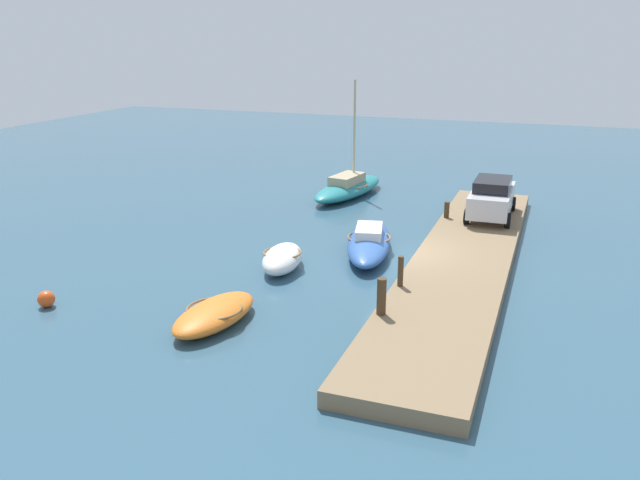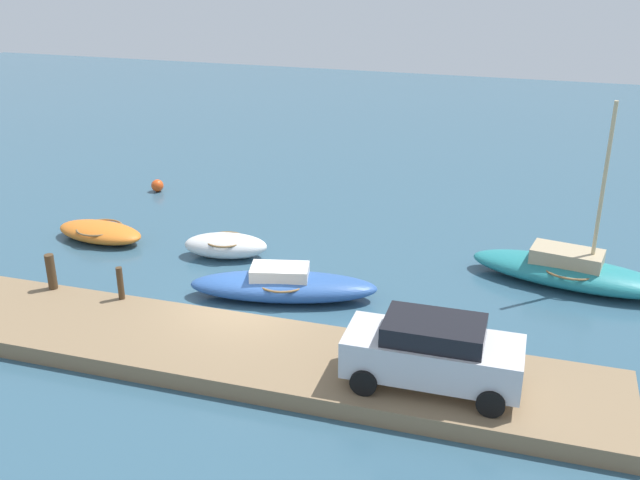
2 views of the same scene
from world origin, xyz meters
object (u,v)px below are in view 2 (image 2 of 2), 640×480
at_px(mooring_post_mid_west, 120,283).
at_px(mooring_post_mid_east, 413,331).
at_px(rowboat_orange, 100,232).
at_px(mooring_post_west, 51,272).
at_px(marker_buoy, 157,186).
at_px(dinghy_white, 226,245).
at_px(motorboat_blue, 283,285).
at_px(sailboat_teal, 570,271).
at_px(parked_car, 433,352).

height_order(mooring_post_mid_west, mooring_post_mid_east, mooring_post_mid_west).
height_order(rowboat_orange, mooring_post_mid_west, mooring_post_mid_west).
relative_size(mooring_post_west, mooring_post_mid_west, 1.10).
relative_size(mooring_post_mid_west, marker_buoy, 1.88).
distance_m(mooring_post_mid_east, marker_buoy, 16.61).
relative_size(dinghy_white, mooring_post_mid_east, 4.35).
bearing_deg(motorboat_blue, mooring_post_west, -174.07).
relative_size(rowboat_orange, motorboat_blue, 0.60).
bearing_deg(mooring_post_mid_west, rowboat_orange, 128.59).
bearing_deg(mooring_post_mid_west, mooring_post_west, 180.00).
distance_m(motorboat_blue, mooring_post_mid_east, 4.96).
bearing_deg(mooring_post_mid_east, sailboat_teal, 55.51).
bearing_deg(mooring_post_mid_east, motorboat_blue, 152.83).
height_order(motorboat_blue, marker_buoy, motorboat_blue).
xyz_separation_m(dinghy_white, sailboat_teal, (11.35, 1.15, 0.07)).
bearing_deg(sailboat_teal, parked_car, -102.85).
height_order(rowboat_orange, parked_car, parked_car).
distance_m(parked_car, marker_buoy, 18.38).
height_order(rowboat_orange, marker_buoy, rowboat_orange).
distance_m(motorboat_blue, mooring_post_west, 6.95).
distance_m(dinghy_white, mooring_post_mid_east, 8.72).
bearing_deg(mooring_post_mid_east, parked_car, -66.98).
bearing_deg(motorboat_blue, sailboat_teal, 9.80).
xyz_separation_m(rowboat_orange, mooring_post_mid_east, (12.34, -4.68, 0.49)).
height_order(dinghy_white, mooring_post_west, mooring_post_west).
relative_size(mooring_post_mid_west, parked_car, 0.24).
bearing_deg(mooring_post_mid_east, rowboat_orange, 159.22).
bearing_deg(mooring_post_mid_west, marker_buoy, 113.41).
bearing_deg(rowboat_orange, mooring_post_west, -66.99).
bearing_deg(parked_car, mooring_post_mid_west, 168.82).
height_order(dinghy_white, mooring_post_mid_west, mooring_post_mid_west).
bearing_deg(parked_car, marker_buoy, 138.57).
bearing_deg(motorboat_blue, mooring_post_mid_east, -40.30).
relative_size(dinghy_white, motorboat_blue, 0.52).
bearing_deg(rowboat_orange, motorboat_blue, -10.58).
distance_m(dinghy_white, mooring_post_west, 5.91).
distance_m(mooring_post_mid_east, parked_car, 2.03).
relative_size(dinghy_white, marker_buoy, 5.79).
bearing_deg(mooring_post_mid_west, motorboat_blue, 28.27).
distance_m(rowboat_orange, motorboat_blue, 8.30).
bearing_deg(mooring_post_west, dinghy_white, 52.45).
bearing_deg(mooring_post_mid_west, parked_car, -10.88).
bearing_deg(parked_car, motorboat_blue, 141.54).
distance_m(mooring_post_west, marker_buoy, 10.51).
bearing_deg(mooring_post_west, mooring_post_mid_west, 0.00).
xyz_separation_m(sailboat_teal, mooring_post_west, (-14.94, -5.81, 0.52)).
xyz_separation_m(mooring_post_west, parked_car, (11.71, -1.80, 0.34)).
relative_size(sailboat_teal, marker_buoy, 12.26).
relative_size(mooring_post_west, marker_buoy, 2.07).
distance_m(motorboat_blue, mooring_post_mid_west, 4.80).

